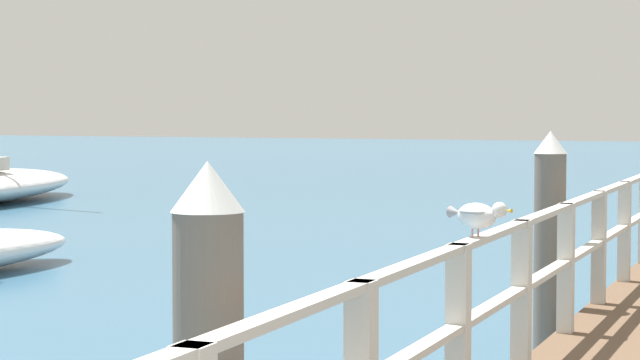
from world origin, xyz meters
TOP-DOWN VIEW (x-y plane):
  - pier_railing at (-1.13, 9.41)m, footprint 0.12×17.33m
  - dock_piling_far at (-1.51, 9.86)m, footprint 0.29×0.29m
  - seagull_foreground at (-1.12, 5.87)m, footprint 0.44×0.27m

SIDE VIEW (x-z plane):
  - dock_piling_far at x=-1.51m, z-range 0.01..1.98m
  - pier_railing at x=-1.13m, z-range 0.53..1.55m
  - seagull_foreground at x=-1.12m, z-range 1.45..1.67m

